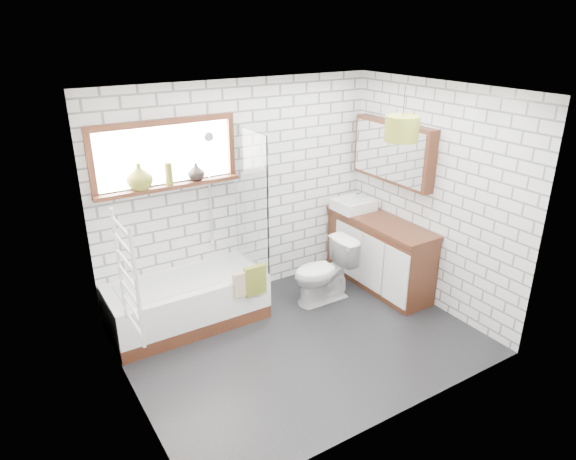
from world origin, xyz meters
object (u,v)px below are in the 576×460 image
basin (353,204)px  pendant (402,129)px  toilet (324,272)px  bathtub (188,302)px  vanity (379,253)px

basin → pendant: (-0.35, -1.09, 1.17)m
toilet → bathtub: bearing=-102.6°
vanity → toilet: vanity is taller
bathtub → basin: basin is taller
basin → toilet: size_ratio=0.61×
pendant → basin: bearing=72.1°
bathtub → vanity: (2.32, -0.40, 0.17)m
basin → toilet: basin is taller
vanity → pendant: bearing=-123.0°
bathtub → toilet: size_ratio=2.21×
vanity → basin: bearing=97.5°
bathtub → basin: size_ratio=3.60×
toilet → vanity: bearing=87.9°
pendant → bathtub: bearing=151.5°
basin → pendant: bearing=-107.9°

